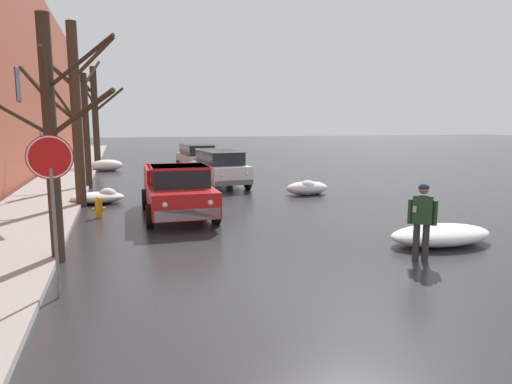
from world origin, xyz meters
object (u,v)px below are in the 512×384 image
at_px(bare_tree_mid_block, 86,126).
at_px(pedestrian_with_coffee, 422,216).
at_px(fire_hydrant, 99,207).
at_px(pickup_truck_red_approaching_near_lane, 178,190).
at_px(bare_tree_far_down_block, 95,113).
at_px(suv_silver_parked_kerbside_mid, 197,157).
at_px(bare_tree_second_along_sidewalk, 76,110).
at_px(suv_white_parked_kerbside_close, 220,167).
at_px(stop_sign_at_corner, 51,173).
at_px(bare_tree_at_the_corner, 51,134).

distance_m(bare_tree_mid_block, pedestrian_with_coffee, 16.66).
bearing_deg(fire_hydrant, pickup_truck_red_approaching_near_lane, -11.40).
distance_m(bare_tree_mid_block, bare_tree_far_down_block, 10.74).
relative_size(bare_tree_far_down_block, suv_silver_parked_kerbside_mid, 1.42).
height_order(bare_tree_far_down_block, suv_silver_parked_kerbside_mid, bare_tree_far_down_block).
distance_m(pedestrian_with_coffee, fire_hydrant, 10.07).
xyz_separation_m(bare_tree_second_along_sidewalk, suv_silver_parked_kerbside_mid, (6.22, 10.81, -2.58)).
relative_size(bare_tree_far_down_block, suv_white_parked_kerbside_close, 1.55).
xyz_separation_m(bare_tree_mid_block, pickup_truck_red_approaching_near_lane, (3.24, -7.98, -2.09)).
bearing_deg(bare_tree_mid_block, suv_silver_parked_kerbside_mid, 42.14).
bearing_deg(suv_white_parked_kerbside_close, pickup_truck_red_approaching_near_lane, -113.93).
relative_size(pickup_truck_red_approaching_near_lane, suv_white_parked_kerbside_close, 1.19).
relative_size(bare_tree_mid_block, bare_tree_far_down_block, 0.91).
xyz_separation_m(pedestrian_with_coffee, stop_sign_at_corner, (-7.55, 0.07, 1.21)).
bearing_deg(bare_tree_far_down_block, bare_tree_mid_block, -90.05).
bearing_deg(pedestrian_with_coffee, bare_tree_far_down_block, 107.19).
distance_m(bare_tree_at_the_corner, pedestrian_with_coffee, 8.34).
bearing_deg(fire_hydrant, stop_sign_at_corner, -93.55).
distance_m(pickup_truck_red_approaching_near_lane, pedestrian_with_coffee, 8.03).
distance_m(bare_tree_far_down_block, suv_white_parked_kerbside_close, 13.89).
relative_size(bare_tree_second_along_sidewalk, pedestrian_with_coffee, 3.79).
distance_m(suv_silver_parked_kerbside_mid, fire_hydrant, 14.23).
bearing_deg(bare_tree_at_the_corner, fire_hydrant, 81.83).
distance_m(bare_tree_second_along_sidewalk, bare_tree_mid_block, 5.22).
xyz_separation_m(bare_tree_at_the_corner, bare_tree_mid_block, (-0.03, 12.27, 0.12)).
bearing_deg(pickup_truck_red_approaching_near_lane, bare_tree_mid_block, 112.12).
distance_m(pickup_truck_red_approaching_near_lane, suv_white_parked_kerbside_close, 7.16).
xyz_separation_m(bare_tree_at_the_corner, suv_silver_parked_kerbside_mid, (6.20, 17.90, -1.86)).
height_order(bare_tree_at_the_corner, suv_silver_parked_kerbside_mid, bare_tree_at_the_corner).
xyz_separation_m(fire_hydrant, stop_sign_at_corner, (-0.44, -7.04, 1.89)).
distance_m(bare_tree_at_the_corner, suv_white_parked_kerbside_close, 12.58).
xyz_separation_m(pickup_truck_red_approaching_near_lane, suv_white_parked_kerbside_close, (2.91, 6.55, 0.11)).
bearing_deg(pedestrian_with_coffee, bare_tree_mid_block, 118.24).
bearing_deg(pickup_truck_red_approaching_near_lane, bare_tree_far_down_block, 99.82).
bearing_deg(fire_hydrant, pedestrian_with_coffee, -44.96).
bearing_deg(suv_white_parked_kerbside_close, pedestrian_with_coffee, -82.72).
bearing_deg(suv_white_parked_kerbside_close, bare_tree_second_along_sidewalk, -148.62).
distance_m(bare_tree_second_along_sidewalk, bare_tree_far_down_block, 15.89).
height_order(bare_tree_at_the_corner, bare_tree_far_down_block, bare_tree_far_down_block).
height_order(bare_tree_second_along_sidewalk, fire_hydrant, bare_tree_second_along_sidewalk).
relative_size(bare_tree_at_the_corner, stop_sign_at_corner, 1.86).
distance_m(suv_white_parked_kerbside_close, fire_hydrant, 8.15).
height_order(bare_tree_at_the_corner, pedestrian_with_coffee, bare_tree_at_the_corner).
relative_size(pickup_truck_red_approaching_near_lane, pedestrian_with_coffee, 3.05).
bearing_deg(pickup_truck_red_approaching_near_lane, pedestrian_with_coffee, -55.19).
bearing_deg(suv_white_parked_kerbside_close, stop_sign_at_corner, -114.19).
relative_size(bare_tree_at_the_corner, fire_hydrant, 7.56).
distance_m(bare_tree_mid_block, pickup_truck_red_approaching_near_lane, 8.87).
relative_size(bare_tree_at_the_corner, pedestrian_with_coffee, 3.05).
xyz_separation_m(bare_tree_second_along_sidewalk, bare_tree_mid_block, (-0.00, 5.18, -0.60)).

